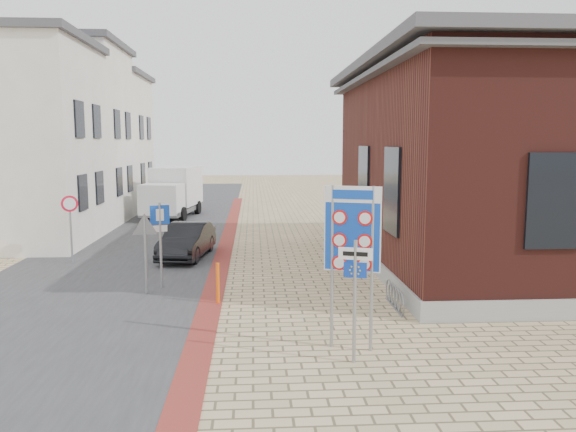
{
  "coord_description": "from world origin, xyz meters",
  "views": [
    {
      "loc": [
        -0.87,
        -11.29,
        4.13
      ],
      "look_at": [
        0.04,
        3.32,
        2.2
      ],
      "focal_mm": 35.0,
      "sensor_mm": 36.0,
      "label": 1
    }
  ],
  "objects_px": {
    "border_sign": "(352,232)",
    "box_truck": "(173,192)",
    "sedan": "(187,241)",
    "essen_sign": "(355,283)",
    "bollard": "(218,284)",
    "parking_sign": "(160,230)"
  },
  "relations": [
    {
      "from": "border_sign",
      "to": "box_truck",
      "type": "bearing_deg",
      "value": 126.7
    },
    {
      "from": "sedan",
      "to": "border_sign",
      "type": "relative_size",
      "value": 1.14
    },
    {
      "from": "sedan",
      "to": "essen_sign",
      "type": "bearing_deg",
      "value": -58.66
    },
    {
      "from": "border_sign",
      "to": "essen_sign",
      "type": "distance_m",
      "value": 1.1
    },
    {
      "from": "border_sign",
      "to": "sedan",
      "type": "bearing_deg",
      "value": 134.38
    },
    {
      "from": "sedan",
      "to": "essen_sign",
      "type": "xyz_separation_m",
      "value": [
        4.27,
        -10.01,
        0.92
      ]
    },
    {
      "from": "bollard",
      "to": "parking_sign",
      "type": "bearing_deg",
      "value": 135.0
    },
    {
      "from": "essen_sign",
      "to": "parking_sign",
      "type": "distance_m",
      "value": 7.29
    },
    {
      "from": "parking_sign",
      "to": "bollard",
      "type": "xyz_separation_m",
      "value": [
        1.7,
        -1.7,
        -1.13
      ]
    },
    {
      "from": "sedan",
      "to": "parking_sign",
      "type": "xyz_separation_m",
      "value": [
        -0.23,
        -4.27,
        1.05
      ]
    },
    {
      "from": "box_truck",
      "to": "bollard",
      "type": "bearing_deg",
      "value": -69.5
    },
    {
      "from": "sedan",
      "to": "bollard",
      "type": "distance_m",
      "value": 6.15
    },
    {
      "from": "essen_sign",
      "to": "sedan",
      "type": "bearing_deg",
      "value": 131.43
    },
    {
      "from": "box_truck",
      "to": "parking_sign",
      "type": "bearing_deg",
      "value": -74.38
    },
    {
      "from": "border_sign",
      "to": "essen_sign",
      "type": "xyz_separation_m",
      "value": [
        -0.06,
        -0.7,
        -0.84
      ]
    },
    {
      "from": "sedan",
      "to": "parking_sign",
      "type": "distance_m",
      "value": 4.4
    },
    {
      "from": "sedan",
      "to": "parking_sign",
      "type": "height_order",
      "value": "parking_sign"
    },
    {
      "from": "border_sign",
      "to": "essen_sign",
      "type": "relative_size",
      "value": 1.4
    },
    {
      "from": "border_sign",
      "to": "parking_sign",
      "type": "xyz_separation_m",
      "value": [
        -4.56,
        5.04,
        -0.72
      ]
    },
    {
      "from": "sedan",
      "to": "essen_sign",
      "type": "distance_m",
      "value": 10.92
    },
    {
      "from": "parking_sign",
      "to": "bollard",
      "type": "relative_size",
      "value": 2.28
    },
    {
      "from": "essen_sign",
      "to": "parking_sign",
      "type": "bearing_deg",
      "value": 146.43
    }
  ]
}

